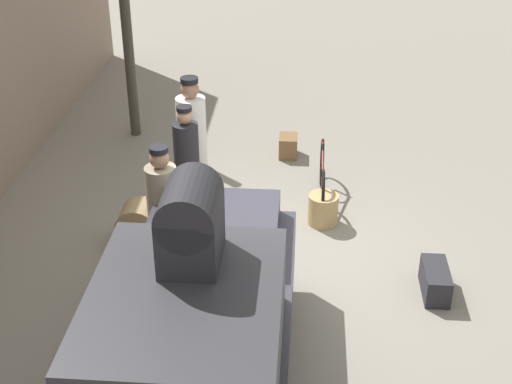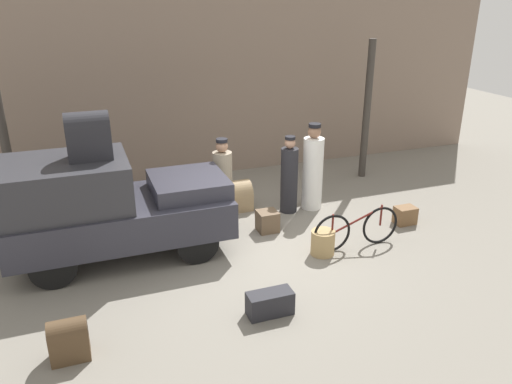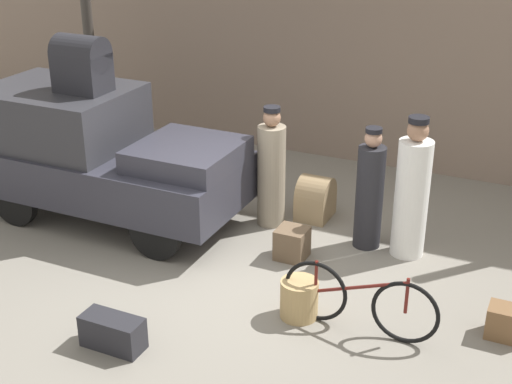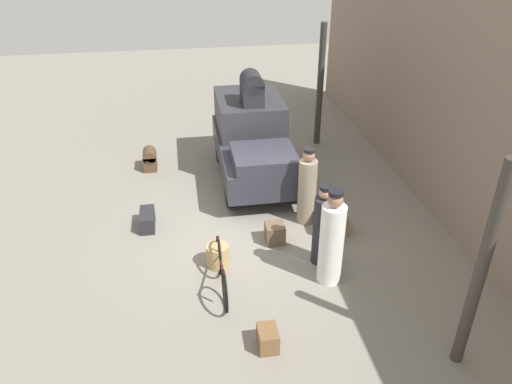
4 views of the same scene
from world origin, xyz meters
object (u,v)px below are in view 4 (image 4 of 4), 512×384
at_px(porter_standing_middle, 307,189).
at_px(suitcase_black_upright, 275,233).
at_px(wicker_basket, 218,256).
at_px(conductor_in_dark_uniform, 332,241).
at_px(bicycle, 222,272).
at_px(trunk_wicker_pale, 333,220).
at_px(porter_lifting_near_truck, 322,228).
at_px(trunk_barrel_dark, 150,159).
at_px(suitcase_tan_flat, 147,220).
at_px(trunk_on_truck_roof, 252,88).
at_px(suitcase_small_leather, 268,338).
at_px(truck, 253,139).

distance_m(porter_standing_middle, suitcase_black_upright, 1.14).
bearing_deg(wicker_basket, porter_standing_middle, 121.54).
relative_size(wicker_basket, conductor_in_dark_uniform, 0.24).
height_order(bicycle, wicker_basket, bicycle).
bearing_deg(porter_standing_middle, wicker_basket, -58.46).
height_order(conductor_in_dark_uniform, trunk_wicker_pale, conductor_in_dark_uniform).
relative_size(porter_lifting_near_truck, trunk_barrel_dark, 2.92).
relative_size(suitcase_tan_flat, trunk_on_truck_roof, 0.86).
xyz_separation_m(trunk_barrel_dark, suitcase_small_leather, (6.16, 1.84, -0.11)).
distance_m(bicycle, suitcase_tan_flat, 2.51).
distance_m(suitcase_small_leather, suitcase_black_upright, 2.69).
bearing_deg(bicycle, trunk_wicker_pale, 120.11).
relative_size(conductor_in_dark_uniform, trunk_on_truck_roof, 2.42).
xyz_separation_m(conductor_in_dark_uniform, suitcase_black_upright, (-1.26, -0.71, -0.62)).
bearing_deg(suitcase_black_upright, porter_standing_middle, 129.00).
height_order(truck, trunk_wicker_pale, truck).
bearing_deg(porter_lifting_near_truck, truck, -169.07).
height_order(porter_standing_middle, suitcase_black_upright, porter_standing_middle).
distance_m(suitcase_tan_flat, trunk_barrel_dark, 2.63).
bearing_deg(trunk_wicker_pale, bicycle, -59.89).
bearing_deg(trunk_on_truck_roof, truck, 0.00).
bearing_deg(wicker_basket, trunk_wicker_pale, 106.72).
height_order(bicycle, porter_standing_middle, porter_standing_middle).
xyz_separation_m(truck, trunk_wicker_pale, (2.67, 1.18, -0.67)).
xyz_separation_m(suitcase_tan_flat, trunk_barrel_dark, (-2.62, -0.00, 0.11)).
distance_m(suitcase_tan_flat, trunk_on_truck_roof, 3.77).
bearing_deg(trunk_wicker_pale, conductor_in_dark_uniform, -19.19).
xyz_separation_m(porter_lifting_near_truck, trunk_on_truck_roof, (-3.72, -0.69, 1.41)).
distance_m(suitcase_small_leather, trunk_wicker_pale, 3.32).
xyz_separation_m(porter_lifting_near_truck, conductor_in_dark_uniform, (0.52, 0.00, 0.09)).
xyz_separation_m(truck, trunk_on_truck_roof, (-0.16, -0.00, 1.19)).
xyz_separation_m(porter_lifting_near_truck, suitcase_small_leather, (1.88, -1.32, -0.55)).
bearing_deg(trunk_barrel_dark, trunk_on_truck_roof, 77.18).
distance_m(porter_lifting_near_truck, suitcase_black_upright, 1.15).
height_order(trunk_barrel_dark, suitcase_black_upright, trunk_barrel_dark).
distance_m(bicycle, trunk_on_truck_roof, 4.70).
height_order(suitcase_small_leather, suitcase_black_upright, suitcase_black_upright).
height_order(truck, suitcase_black_upright, truck).
relative_size(bicycle, suitcase_tan_flat, 2.58).
distance_m(bicycle, porter_standing_middle, 2.69).
xyz_separation_m(trunk_barrel_dark, suitcase_black_upright, (3.54, 2.46, -0.08)).
xyz_separation_m(truck, suitcase_small_leather, (5.44, -0.64, -0.77)).
xyz_separation_m(suitcase_small_leather, trunk_on_truck_roof, (-5.60, 0.64, 1.96)).
relative_size(truck, trunk_on_truck_roof, 4.84).
height_order(wicker_basket, suitcase_tan_flat, wicker_basket).
height_order(truck, trunk_barrel_dark, truck).
bearing_deg(suitcase_tan_flat, porter_lifting_near_truck, 62.34).
bearing_deg(conductor_in_dark_uniform, suitcase_tan_flat, -124.54).
distance_m(truck, bicycle, 4.24).
xyz_separation_m(porter_standing_middle, suitcase_black_upright, (0.63, -0.77, -0.56)).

